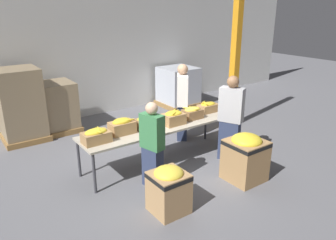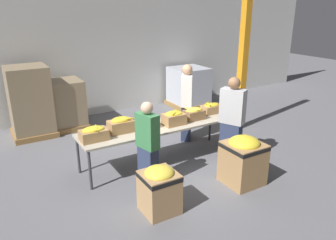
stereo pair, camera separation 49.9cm
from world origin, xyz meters
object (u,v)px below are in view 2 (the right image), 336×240
Objects in this scene: banana_box_0 at (94,133)px; pallet_stack_2 at (189,87)px; banana_box_1 at (121,125)px; support_pillar at (244,50)px; donation_bin_0 at (159,188)px; pallet_stack_1 at (64,105)px; banana_box_5 at (212,108)px; donation_bin_1 at (243,159)px; pallet_stack_0 at (30,102)px; banana_box_2 at (146,122)px; volunteer_0 at (187,103)px; volunteer_2 at (232,121)px; banana_box_4 at (194,113)px; volunteer_1 at (148,145)px; banana_box_3 at (174,118)px; sorting_table at (159,128)px.

banana_box_0 is 5.00m from pallet_stack_2.
banana_box_1 is 0.11× the size of support_pillar.
pallet_stack_1 is at bearing 93.76° from donation_bin_0.
banana_box_5 is 1.78m from support_pillar.
donation_bin_0 is at bearing -128.72° from pallet_stack_2.
donation_bin_1 is (-0.52, -1.59, -0.42)m from banana_box_5.
banana_box_1 is 2.97m from pallet_stack_0.
support_pillar reaches higher than banana_box_2.
banana_box_1 reaches higher than banana_box_0.
volunteer_0 reaches higher than donation_bin_1.
pallet_stack_0 is at bearing 140.69° from banana_box_5.
support_pillar is 2.37× the size of pallet_stack_0.
support_pillar is at bearing -31.36° from pallet_stack_1.
volunteer_2 is 2.27m from support_pillar.
volunteer_2 is (-0.15, -0.82, -0.02)m from banana_box_5.
support_pillar is at bearing 19.25° from banana_box_4.
volunteer_0 is 1.48× the size of pallet_stack_2.
volunteer_1 reaches higher than banana_box_2.
donation_bin_1 is at bearing -52.37° from banana_box_2.
volunteer_0 is at bearing -125.41° from pallet_stack_2.
volunteer_0 reaches higher than banana_box_5.
banana_box_2 is at bearing 38.22° from volunteer_2.
banana_box_0 is 0.39× the size of pallet_stack_2.
pallet_stack_0 is at bearing 127.34° from banana_box_3.
volunteer_1 is at bearing -131.23° from sorting_table.
volunteer_0 is at bearing 26.51° from banana_box_2.
pallet_stack_2 is at bearing 1.30° from pallet_stack_0.
pallet_stack_1 is (-1.41, 3.01, -0.30)m from banana_box_3.
volunteer_1 is 0.88m from donation_bin_0.
donation_bin_1 is at bearing -130.88° from volunteer_1.
sorting_table is 0.95m from volunteer_1.
sorting_table is 2.67× the size of pallet_stack_2.
pallet_stack_2 is (2.98, 2.91, -0.32)m from banana_box_2.
banana_box_4 is 0.45× the size of donation_bin_1.
banana_box_4 is at bearing 5.63° from volunteer_2.
pallet_stack_0 reaches higher than volunteer_1.
banana_box_5 is at bearing -39.31° from pallet_stack_0.
pallet_stack_1 reaches higher than donation_bin_0.
pallet_stack_2 is (1.83, 4.39, 0.13)m from donation_bin_1.
volunteer_2 is (2.00, -0.79, -0.05)m from banana_box_1.
banana_box_4 reaches higher than banana_box_0.
volunteer_1 is 1.24× the size of pallet_stack_1.
banana_box_3 is 0.11× the size of support_pillar.
support_pillar is (3.44, 0.54, 1.08)m from banana_box_1.
pallet_stack_0 is at bearing 15.49° from volunteer_2.
banana_box_2 is at bearing -179.62° from sorting_table.
pallet_stack_2 is at bearing 57.47° from banana_box_4.
sorting_table is at bearing 0.38° from banana_box_2.
pallet_stack_0 is (-1.30, 3.52, 0.07)m from volunteer_1.
banana_box_1 is at bearing 171.62° from banana_box_3.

